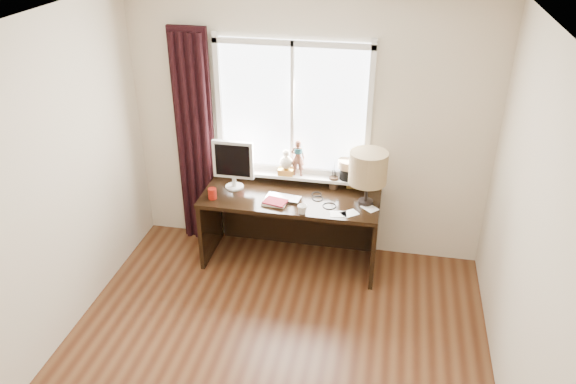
% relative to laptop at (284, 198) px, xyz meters
% --- Properties ---
extents(floor, '(3.50, 4.00, 0.00)m').
position_rel_laptop_xyz_m(floor, '(0.15, -1.56, -0.76)').
color(floor, brown).
rests_on(floor, ground).
extents(ceiling, '(3.50, 4.00, 0.00)m').
position_rel_laptop_xyz_m(ceiling, '(0.15, -1.56, 1.84)').
color(ceiling, white).
rests_on(ceiling, wall_back).
extents(wall_back, '(3.50, 0.00, 2.60)m').
position_rel_laptop_xyz_m(wall_back, '(0.15, 0.44, 0.54)').
color(wall_back, beige).
rests_on(wall_back, ground).
extents(wall_left, '(0.00, 4.00, 2.60)m').
position_rel_laptop_xyz_m(wall_left, '(-1.60, -1.56, 0.54)').
color(wall_left, beige).
rests_on(wall_left, ground).
extents(wall_right, '(0.00, 4.00, 2.60)m').
position_rel_laptop_xyz_m(wall_right, '(1.90, -1.56, 0.54)').
color(wall_right, beige).
rests_on(wall_right, ground).
extents(laptop, '(0.35, 0.25, 0.03)m').
position_rel_laptop_xyz_m(laptop, '(0.00, 0.00, 0.00)').
color(laptop, silver).
rests_on(laptop, desk).
extents(mug, '(0.11, 0.10, 0.09)m').
position_rel_laptop_xyz_m(mug, '(0.22, -0.23, 0.03)').
color(mug, white).
rests_on(mug, desk).
extents(red_cup, '(0.08, 0.08, 0.11)m').
position_rel_laptop_xyz_m(red_cup, '(-0.66, -0.12, 0.04)').
color(red_cup, maroon).
rests_on(red_cup, desk).
extents(window, '(1.52, 0.20, 1.40)m').
position_rel_laptop_xyz_m(window, '(0.02, 0.39, 0.55)').
color(window, white).
rests_on(window, ground).
extents(curtain, '(0.38, 0.09, 2.25)m').
position_rel_laptop_xyz_m(curtain, '(-0.98, 0.35, 0.35)').
color(curtain, black).
rests_on(curtain, floor).
extents(desk, '(1.70, 0.70, 0.75)m').
position_rel_laptop_xyz_m(desk, '(0.05, 0.17, -0.26)').
color(desk, black).
rests_on(desk, floor).
extents(monitor, '(0.40, 0.18, 0.49)m').
position_rel_laptop_xyz_m(monitor, '(-0.52, 0.14, 0.26)').
color(monitor, beige).
rests_on(monitor, desk).
extents(notebook_stack, '(0.24, 0.19, 0.03)m').
position_rel_laptop_xyz_m(notebook_stack, '(-0.06, -0.10, 0.00)').
color(notebook_stack, beige).
rests_on(notebook_stack, desk).
extents(brush_holder, '(0.09, 0.09, 0.25)m').
position_rel_laptop_xyz_m(brush_holder, '(0.43, 0.32, 0.05)').
color(brush_holder, black).
rests_on(brush_holder, desk).
extents(icon_frame, '(0.10, 0.04, 0.13)m').
position_rel_laptop_xyz_m(icon_frame, '(0.61, 0.34, 0.05)').
color(icon_frame, gold).
rests_on(icon_frame, desk).
extents(table_lamp, '(0.35, 0.35, 0.52)m').
position_rel_laptop_xyz_m(table_lamp, '(0.77, 0.07, 0.35)').
color(table_lamp, black).
rests_on(table_lamp, desk).
extents(loose_papers, '(0.45, 0.32, 0.00)m').
position_rel_laptop_xyz_m(loose_papers, '(0.66, -0.11, -0.01)').
color(loose_papers, white).
rests_on(loose_papers, desk).
extents(desk_cables, '(0.28, 0.33, 0.01)m').
position_rel_laptop_xyz_m(desk_cables, '(0.37, 0.04, -0.01)').
color(desk_cables, black).
rests_on(desk_cables, desk).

